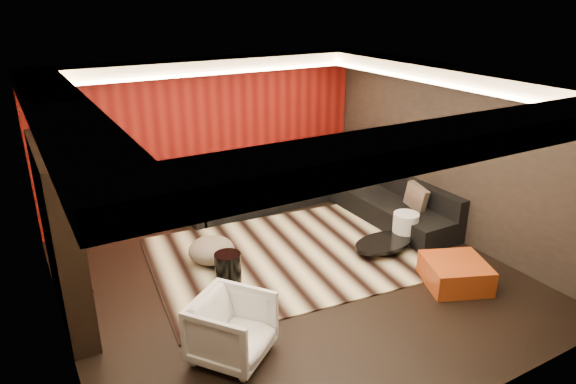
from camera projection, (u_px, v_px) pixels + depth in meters
floor at (291, 277)px, 7.40m from camera, size 6.00×6.00×0.02m
ceiling at (291, 80)px, 6.38m from camera, size 6.00×6.00×0.02m
wall_back at (208, 135)px, 9.33m from camera, size 6.00×0.02×2.80m
wall_left at (48, 235)px, 5.50m from camera, size 0.02×6.00×2.80m
wall_right at (452, 153)px, 8.29m from camera, size 0.02×6.00×2.80m
red_feature_wall at (209, 136)px, 9.29m from camera, size 5.98×0.05×2.78m
soffit_back at (210, 65)px, 8.61m from camera, size 6.00×0.60×0.22m
soffit_front at (455, 139)px, 4.24m from camera, size 6.00×0.60×0.22m
soffit_left at (60, 113)px, 5.17m from camera, size 0.60×4.80×0.22m
soffit_right at (447, 74)px, 7.68m from camera, size 0.60×4.80×0.22m
cove_back at (219, 73)px, 8.37m from camera, size 4.80×0.08×0.04m
cove_front at (424, 140)px, 4.55m from camera, size 4.80×0.08×0.04m
cove_left at (96, 118)px, 5.36m from camera, size 0.08×4.80×0.04m
cove_right at (429, 82)px, 7.55m from camera, size 0.08×4.80×0.04m
tv_surround at (61, 235)px, 6.17m from camera, size 0.30×2.00×2.20m
tv_screen at (71, 206)px, 6.11m from camera, size 0.04×1.30×0.80m
tv_shelf at (80, 261)px, 6.39m from camera, size 0.04×1.60×0.04m
rug at (286, 256)px, 7.95m from camera, size 4.29×3.41×0.02m
coffee_table at (384, 246)px, 8.05m from camera, size 1.14×1.14×0.18m
drum_stool at (228, 268)px, 7.16m from camera, size 0.37×0.37×0.44m
striped_pouf at (212, 250)px, 7.71m from camera, size 0.86×0.86×0.38m
white_side_table at (405, 228)px, 8.32m from camera, size 0.43×0.43×0.51m
orange_ottoman at (455, 273)px, 7.14m from camera, size 1.06×1.06×0.36m
armchair at (232, 329)px, 5.65m from camera, size 1.12×1.12×0.74m
sectional_sofa at (321, 196)px, 9.62m from camera, size 3.65×3.50×0.75m
throw_pillows at (294, 183)px, 9.26m from camera, size 3.15×2.81×0.50m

